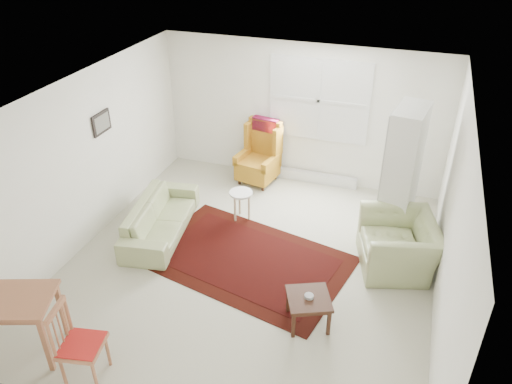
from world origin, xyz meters
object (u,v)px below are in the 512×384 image
(armchair, at_px, (399,240))
(sofa, at_px, (160,212))
(desk_chair, at_px, (82,344))
(cabinet, at_px, (402,174))
(stool, at_px, (241,205))
(desk, at_px, (2,326))
(coffee_table, at_px, (308,310))
(wingback_chair, at_px, (258,153))

(armchair, bearing_deg, sofa, -100.37)
(armchair, xyz_separation_m, desk_chair, (-2.99, -3.04, 0.05))
(sofa, height_order, cabinet, cabinet)
(stool, distance_m, desk, 3.80)
(desk_chair, bearing_deg, coffee_table, -64.48)
(cabinet, bearing_deg, wingback_chair, 170.15)
(cabinet, distance_m, desk_chair, 4.85)
(armchair, height_order, desk, armchair)
(sofa, relative_size, stool, 3.70)
(sofa, bearing_deg, desk_chair, -178.21)
(armchair, xyz_separation_m, cabinet, (-0.11, 0.83, 0.59))
(desk, distance_m, desk_chair, 1.07)
(wingback_chair, distance_m, desk, 4.92)
(sofa, relative_size, desk_chair, 1.89)
(coffee_table, height_order, desk, desk)
(desk, height_order, desk_chair, desk_chair)
(coffee_table, height_order, stool, stool)
(desk, bearing_deg, cabinet, 44.46)
(wingback_chair, xyz_separation_m, cabinet, (2.51, -0.83, 0.45))
(sofa, bearing_deg, coffee_table, -123.07)
(desk_chair, bearing_deg, armchair, -55.71)
(coffee_table, distance_m, desk_chair, 2.60)
(stool, relative_size, desk_chair, 0.51)
(sofa, xyz_separation_m, desk, (-0.54, -2.68, 0.03))
(coffee_table, bearing_deg, wingback_chair, 118.49)
(desk, bearing_deg, armchair, 36.81)
(sofa, relative_size, desk, 1.46)
(sofa, height_order, stool, sofa)
(coffee_table, relative_size, desk_chair, 0.52)
(wingback_chair, bearing_deg, desk, -96.67)
(desk, bearing_deg, desk_chair, 0.00)
(armchair, distance_m, cabinet, 1.03)
(coffee_table, bearing_deg, sofa, 156.37)
(sofa, bearing_deg, stool, -62.65)
(armchair, relative_size, desk, 0.89)
(sofa, height_order, desk, desk)
(wingback_chair, bearing_deg, stool, -73.24)
(sofa, relative_size, wingback_chair, 1.62)
(stool, distance_m, cabinet, 2.53)
(stool, xyz_separation_m, desk, (-1.57, -3.46, 0.15))
(armchair, height_order, cabinet, cabinet)
(wingback_chair, xyz_separation_m, desk, (-1.43, -4.70, -0.17))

